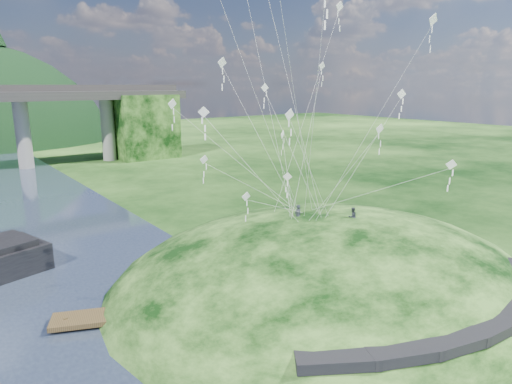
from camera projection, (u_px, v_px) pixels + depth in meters
ground at (262, 321)px, 29.93m from camera, size 320.00×320.00×0.00m
grass_hill at (326, 298)px, 36.49m from camera, size 36.00×32.00×13.00m
footpath at (468, 318)px, 26.18m from camera, size 22.29×5.84×0.83m
wooden_dock at (156, 311)px, 30.39m from camera, size 12.86×6.97×0.94m
kite_flyers at (328, 206)px, 35.92m from camera, size 3.98×3.42×1.84m
kite_swarm at (290, 68)px, 33.07m from camera, size 17.60×15.50×20.13m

